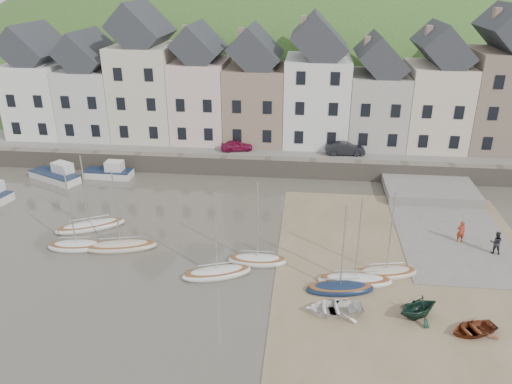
# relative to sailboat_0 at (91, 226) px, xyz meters

# --- Properties ---
(ground) EXTENTS (160.00, 160.00, 0.00)m
(ground) POSITION_rel_sailboat_0_xyz_m (12.91, -4.25, -0.26)
(ground) COLOR #4C463C
(ground) RESTS_ON ground
(quay_land) EXTENTS (90.00, 30.00, 1.50)m
(quay_land) POSITION_rel_sailboat_0_xyz_m (12.91, 27.75, 0.49)
(quay_land) COLOR #325622
(quay_land) RESTS_ON ground
(quay_street) EXTENTS (70.00, 7.00, 0.10)m
(quay_street) POSITION_rel_sailboat_0_xyz_m (12.91, 16.25, 1.29)
(quay_street) COLOR slate
(quay_street) RESTS_ON quay_land
(seawall) EXTENTS (70.00, 1.20, 1.80)m
(seawall) POSITION_rel_sailboat_0_xyz_m (12.91, 12.75, 0.64)
(seawall) COLOR slate
(seawall) RESTS_ON ground
(beach) EXTENTS (18.00, 26.00, 0.06)m
(beach) POSITION_rel_sailboat_0_xyz_m (23.91, -4.25, -0.23)
(beach) COLOR #766148
(beach) RESTS_ON ground
(slipway) EXTENTS (8.00, 18.00, 0.12)m
(slipway) POSITION_rel_sailboat_0_xyz_m (27.91, 3.75, -0.20)
(slipway) COLOR slate
(slipway) RESTS_ON ground
(hillside) EXTENTS (134.40, 84.00, 84.00)m
(hillside) POSITION_rel_sailboat_0_xyz_m (7.91, 55.75, -18.25)
(hillside) COLOR #325622
(hillside) RESTS_ON ground
(townhouse_terrace) EXTENTS (61.05, 8.00, 13.93)m
(townhouse_terrace) POSITION_rel_sailboat_0_xyz_m (14.67, 19.75, 7.07)
(townhouse_terrace) COLOR white
(townhouse_terrace) RESTS_ON quay_land
(sailboat_0) EXTENTS (5.44, 3.86, 6.32)m
(sailboat_0) POSITION_rel_sailboat_0_xyz_m (0.00, 0.00, 0.00)
(sailboat_0) COLOR silver
(sailboat_0) RESTS_ON ground
(sailboat_1) EXTENTS (4.31, 2.02, 6.32)m
(sailboat_1) POSITION_rel_sailboat_0_xyz_m (0.25, -3.12, 0.01)
(sailboat_1) COLOR silver
(sailboat_1) RESTS_ON ground
(sailboat_2) EXTENTS (5.46, 2.68, 6.32)m
(sailboat_2) POSITION_rel_sailboat_0_xyz_m (3.49, -2.82, 0.00)
(sailboat_2) COLOR #C4B59C
(sailboat_2) RESTS_ON ground
(sailboat_3) EXTENTS (4.16, 1.63, 6.32)m
(sailboat_3) POSITION_rel_sailboat_0_xyz_m (13.58, -3.66, 0.01)
(sailboat_3) COLOR silver
(sailboat_3) RESTS_ON ground
(sailboat_4) EXTENTS (4.91, 2.97, 6.32)m
(sailboat_4) POSITION_rel_sailboat_0_xyz_m (11.07, -5.54, 0.00)
(sailboat_4) COLOR silver
(sailboat_4) RESTS_ON ground
(sailboat_5) EXTENTS (4.55, 2.18, 6.32)m
(sailboat_5) POSITION_rel_sailboat_0_xyz_m (19.12, -6.45, 0.00)
(sailboat_5) COLOR #13213B
(sailboat_5) RESTS_ON ground
(sailboat_6) EXTENTS (4.92, 1.71, 6.32)m
(sailboat_6) POSITION_rel_sailboat_0_xyz_m (20.12, -5.45, 0.00)
(sailboat_6) COLOR silver
(sailboat_6) RESTS_ON ground
(sailboat_7) EXTENTS (4.48, 2.31, 6.32)m
(sailboat_7) POSITION_rel_sailboat_0_xyz_m (22.23, -4.32, 0.01)
(sailboat_7) COLOR #C4B59C
(sailboat_7) RESTS_ON ground
(motorboat_0) EXTENTS (5.77, 3.94, 1.70)m
(motorboat_0) POSITION_rel_sailboat_0_xyz_m (-7.33, 9.32, 0.32)
(motorboat_0) COLOR silver
(motorboat_0) RESTS_ON ground
(motorboat_2) EXTENTS (4.70, 1.86, 1.70)m
(motorboat_2) POSITION_rel_sailboat_0_xyz_m (-2.45, 10.56, 0.32)
(motorboat_2) COLOR silver
(motorboat_2) RESTS_ON ground
(rowboat_white) EXTENTS (3.67, 2.86, 0.69)m
(rowboat_white) POSITION_rel_sailboat_0_xyz_m (18.62, -8.75, 0.15)
(rowboat_white) COLOR white
(rowboat_white) RESTS_ON beach
(rowboat_green) EXTENTS (3.46, 3.33, 1.40)m
(rowboat_green) POSITION_rel_sailboat_0_xyz_m (23.50, -8.60, 0.50)
(rowboat_green) COLOR #163226
(rowboat_green) RESTS_ON beach
(rowboat_red) EXTENTS (3.29, 2.86, 0.57)m
(rowboat_red) POSITION_rel_sailboat_0_xyz_m (26.29, -9.76, 0.09)
(rowboat_red) COLOR brown
(rowboat_red) RESTS_ON beach
(person_red) EXTENTS (0.65, 0.45, 1.69)m
(person_red) POSITION_rel_sailboat_0_xyz_m (28.25, 0.75, 0.70)
(person_red) COLOR maroon
(person_red) RESTS_ON slipway
(person_dark) EXTENTS (0.92, 0.78, 1.70)m
(person_dark) POSITION_rel_sailboat_0_xyz_m (30.29, -0.69, 0.71)
(person_dark) COLOR #242328
(person_dark) RESTS_ON slipway
(car_left) EXTENTS (3.46, 2.06, 1.10)m
(car_left) POSITION_rel_sailboat_0_xyz_m (9.46, 15.25, 1.89)
(car_left) COLOR maroon
(car_left) RESTS_ON quay_street
(car_right) EXTENTS (4.01, 1.59, 1.30)m
(car_right) POSITION_rel_sailboat_0_xyz_m (20.51, 15.25, 1.99)
(car_right) COLOR black
(car_right) RESTS_ON quay_street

